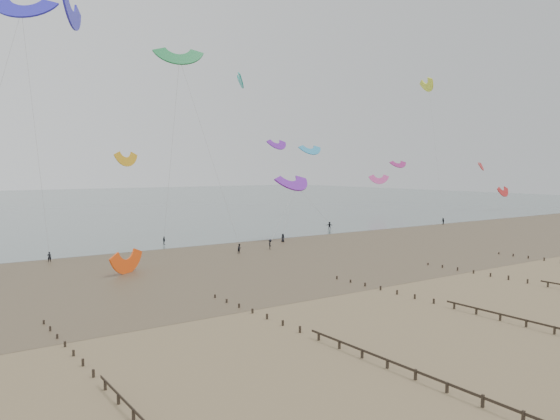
{
  "coord_description": "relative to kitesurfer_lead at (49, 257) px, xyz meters",
  "views": [
    {
      "loc": [
        -42.52,
        -41.46,
        14.52
      ],
      "look_at": [
        6.09,
        28.0,
        8.0
      ],
      "focal_mm": 35.0,
      "sensor_mm": 36.0,
      "label": 1
    }
  ],
  "objects": [
    {
      "name": "sea_and_shore",
      "position": [
        19.84,
        -12.99,
        -0.81
      ],
      "size": [
        500.0,
        665.0,
        0.03
      ],
      "color": "#475654",
      "rests_on": "ground"
    },
    {
      "name": "kitesurfer_lead",
      "position": [
        0.0,
        0.0,
        0.0
      ],
      "size": [
        0.69,
        0.56,
        1.64
      ],
      "primitive_type": "imported",
      "rotation": [
        0.0,
        0.0,
        2.82
      ],
      "color": "black",
      "rests_on": "ground"
    },
    {
      "name": "ground",
      "position": [
        23.91,
        -47.39,
        -0.82
      ],
      "size": [
        500.0,
        500.0,
        0.0
      ],
      "primitive_type": "plane",
      "color": "brown",
      "rests_on": "ground"
    },
    {
      "name": "kitesurfers",
      "position": [
        47.73,
        0.13,
        0.04
      ],
      "size": [
        109.6,
        20.7,
        1.81
      ],
      "color": "black",
      "rests_on": "ground"
    },
    {
      "name": "kites_airborne",
      "position": [
        20.65,
        40.28,
        20.72
      ],
      "size": [
        255.33,
        114.32,
        44.47
      ],
      "color": "#F24DA4",
      "rests_on": "ground"
    },
    {
      "name": "grounded_kite",
      "position": [
        6.88,
        -15.59,
        -0.82
      ],
      "size": [
        7.74,
        7.43,
        3.36
      ],
      "primitive_type": null,
      "rotation": [
        1.54,
        0.0,
        0.63
      ],
      "color": "#FF4E10",
      "rests_on": "ground"
    }
  ]
}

